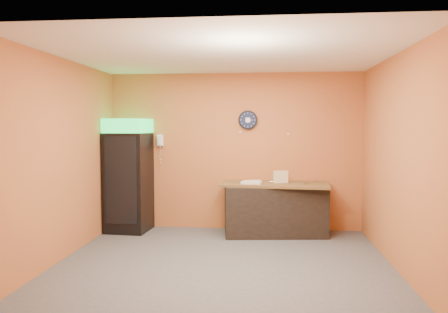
# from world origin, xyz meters

# --- Properties ---
(floor) EXTENTS (4.50, 4.50, 0.00)m
(floor) POSITION_xyz_m (0.00, 0.00, 0.00)
(floor) COLOR #47474C
(floor) RESTS_ON ground
(back_wall) EXTENTS (4.50, 0.02, 2.80)m
(back_wall) POSITION_xyz_m (0.00, 2.00, 1.40)
(back_wall) COLOR #B56833
(back_wall) RESTS_ON floor
(left_wall) EXTENTS (0.02, 4.00, 2.80)m
(left_wall) POSITION_xyz_m (-2.25, 0.00, 1.40)
(left_wall) COLOR #B56833
(left_wall) RESTS_ON floor
(right_wall) EXTENTS (0.02, 4.00, 2.80)m
(right_wall) POSITION_xyz_m (2.25, 0.00, 1.40)
(right_wall) COLOR #B56833
(right_wall) RESTS_ON floor
(ceiling) EXTENTS (4.50, 4.00, 0.02)m
(ceiling) POSITION_xyz_m (0.00, 0.00, 2.80)
(ceiling) COLOR white
(ceiling) RESTS_ON back_wall
(beverage_cooler) EXTENTS (0.74, 0.75, 1.98)m
(beverage_cooler) POSITION_xyz_m (-1.85, 1.61, 0.97)
(beverage_cooler) COLOR black
(beverage_cooler) RESTS_ON floor
(prep_counter) EXTENTS (1.77, 0.95, 0.85)m
(prep_counter) POSITION_xyz_m (0.72, 1.62, 0.42)
(prep_counter) COLOR black
(prep_counter) RESTS_ON floor
(wall_clock) EXTENTS (0.34, 0.06, 0.34)m
(wall_clock) POSITION_xyz_m (0.24, 1.97, 1.96)
(wall_clock) COLOR black
(wall_clock) RESTS_ON back_wall
(wall_phone) EXTENTS (0.11, 0.10, 0.21)m
(wall_phone) POSITION_xyz_m (-1.35, 1.95, 1.60)
(wall_phone) COLOR white
(wall_phone) RESTS_ON back_wall
(butcher_paper) EXTENTS (1.88, 0.99, 0.04)m
(butcher_paper) POSITION_xyz_m (0.72, 1.62, 0.87)
(butcher_paper) COLOR brown
(butcher_paper) RESTS_ON prep_counter
(sub_roll_stack) EXTENTS (0.26, 0.15, 0.20)m
(sub_roll_stack) POSITION_xyz_m (0.81, 1.65, 0.99)
(sub_roll_stack) COLOR beige
(sub_roll_stack) RESTS_ON butcher_paper
(wrapped_sandwich_left) EXTENTS (0.26, 0.10, 0.04)m
(wrapped_sandwich_left) POSITION_xyz_m (0.27, 1.47, 0.91)
(wrapped_sandwich_left) COLOR silver
(wrapped_sandwich_left) RESTS_ON butcher_paper
(wrapped_sandwich_mid) EXTENTS (0.29, 0.14, 0.04)m
(wrapped_sandwich_mid) POSITION_xyz_m (0.33, 1.44, 0.91)
(wrapped_sandwich_mid) COLOR silver
(wrapped_sandwich_mid) RESTS_ON butcher_paper
(wrapped_sandwich_right) EXTENTS (0.33, 0.23, 0.04)m
(wrapped_sandwich_right) POSITION_xyz_m (0.33, 1.60, 0.91)
(wrapped_sandwich_right) COLOR silver
(wrapped_sandwich_right) RESTS_ON butcher_paper
(kitchen_tool) EXTENTS (0.07, 0.07, 0.07)m
(kitchen_tool) POSITION_xyz_m (0.79, 1.69, 0.92)
(kitchen_tool) COLOR silver
(kitchen_tool) RESTS_ON butcher_paper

